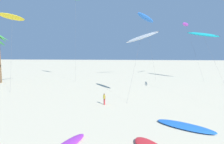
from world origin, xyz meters
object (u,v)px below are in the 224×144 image
(grounded_kite_2, at_px, (185,126))
(person_near_left, at_px, (104,98))
(flying_kite_1, at_px, (12,17))
(flying_kite_5, at_px, (203,34))
(flying_kite_0, at_px, (141,38))
(flying_kite_6, at_px, (146,18))
(flying_kite_7, at_px, (186,24))

(grounded_kite_2, distance_m, person_near_left, 12.10)
(person_near_left, bearing_deg, flying_kite_1, 152.18)
(flying_kite_1, relative_size, flying_kite_5, 1.14)
(flying_kite_0, bearing_deg, flying_kite_5, 49.29)
(flying_kite_0, bearing_deg, flying_kite_1, 171.71)
(flying_kite_5, relative_size, person_near_left, 7.79)
(flying_kite_0, xyz_separation_m, flying_kite_5, (16.29, 18.94, 1.72))
(flying_kite_6, xyz_separation_m, grounded_kite_2, (1.21, -34.78, -15.65))
(person_near_left, bearing_deg, flying_kite_7, 58.41)
(flying_kite_6, relative_size, person_near_left, 10.59)
(flying_kite_5, distance_m, person_near_left, 34.80)
(flying_kite_5, bearing_deg, person_near_left, -130.73)
(flying_kite_6, height_order, flying_kite_7, flying_kite_6)
(flying_kite_1, distance_m, flying_kite_5, 42.89)
(flying_kite_0, height_order, flying_kite_5, flying_kite_5)
(flying_kite_1, height_order, flying_kite_6, flying_kite_6)
(flying_kite_1, bearing_deg, flying_kite_5, 21.21)
(flying_kite_1, height_order, person_near_left, flying_kite_1)
(grounded_kite_2, height_order, person_near_left, person_near_left)
(flying_kite_7, bearing_deg, grounded_kite_2, -104.36)
(flying_kite_6, distance_m, grounded_kite_2, 38.16)
(grounded_kite_2, bearing_deg, flying_kite_7, 75.64)
(flying_kite_6, height_order, grounded_kite_2, flying_kite_6)
(flying_kite_1, bearing_deg, flying_kite_6, 33.23)
(flying_kite_0, bearing_deg, grounded_kite_2, -75.63)
(flying_kite_6, bearing_deg, flying_kite_5, -6.55)
(flying_kite_0, xyz_separation_m, person_near_left, (-5.35, -6.20, -8.80))
(flying_kite_0, relative_size, flying_kite_6, 0.63)
(flying_kite_6, relative_size, flying_kite_7, 1.15)
(flying_kite_0, xyz_separation_m, grounded_kite_2, (3.65, -14.26, -9.52))
(flying_kite_1, xyz_separation_m, flying_kite_5, (39.92, 15.49, -2.33))
(flying_kite_0, xyz_separation_m, flying_kite_6, (2.44, 20.53, 6.13))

